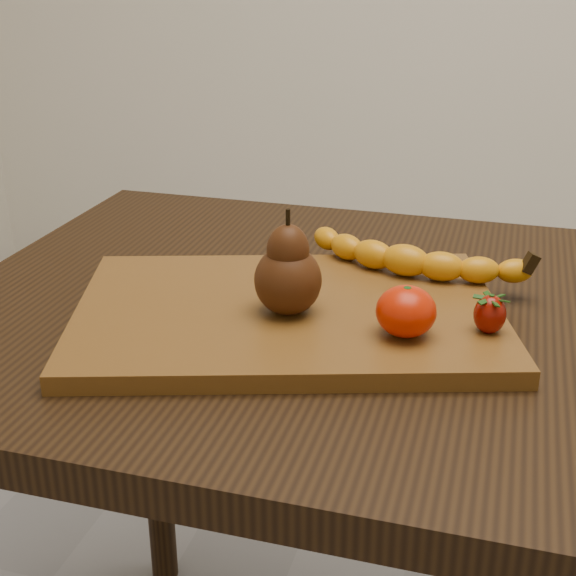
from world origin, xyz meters
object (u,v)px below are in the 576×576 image
(cutting_board, at_px, (288,314))
(pear, at_px, (288,262))
(table, at_px, (382,387))
(mandarin, at_px, (406,311))

(cutting_board, relative_size, pear, 4.09)
(table, relative_size, mandarin, 16.81)
(cutting_board, relative_size, mandarin, 7.56)
(cutting_board, distance_m, mandarin, 0.14)
(table, relative_size, cutting_board, 2.22)
(cutting_board, xyz_separation_m, pear, (0.00, -0.01, 0.06))
(pear, height_order, mandarin, pear)
(table, relative_size, pear, 9.10)
(pear, relative_size, mandarin, 1.85)
(table, bearing_deg, cutting_board, -149.07)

